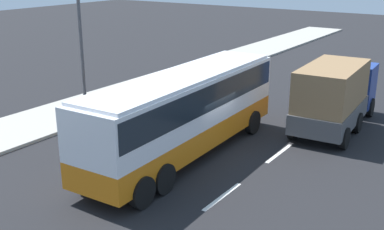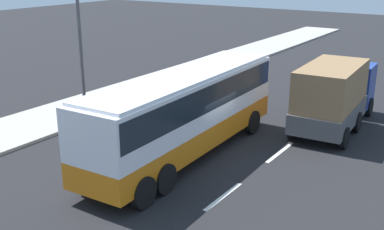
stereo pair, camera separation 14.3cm
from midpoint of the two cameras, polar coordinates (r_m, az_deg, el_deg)
The scene contains 6 objects.
ground_plane at distance 20.27m, azimuth 1.61°, elevation -4.46°, with size 120.00×120.00×0.00m, color black.
sidewalk_curb at distance 25.76m, azimuth -15.05°, elevation 0.04°, with size 80.00×4.00×0.15m, color #A8A399.
lane_centreline at distance 18.93m, azimuth 8.25°, elevation -6.32°, with size 32.02×0.16×0.01m.
coach_bus at distance 19.14m, azimuth -0.62°, elevation 1.04°, with size 11.23×2.96×3.49m.
cargo_truck at distance 23.69m, azimuth 16.95°, elevation 2.48°, with size 7.21×2.92×3.23m.
street_lamp at distance 23.72m, azimuth -12.70°, elevation 9.49°, with size 1.74×0.24×7.48m.
Camera 1 is at (-15.77, -10.13, 7.73)m, focal length 44.71 mm.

